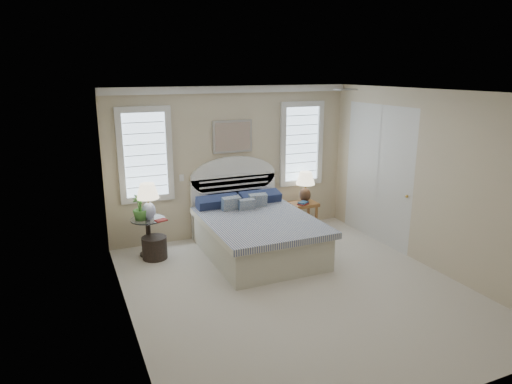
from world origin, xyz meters
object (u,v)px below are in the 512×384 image
object	(u,v)px
lamp_right	(305,183)
side_table_left	(148,233)
nightstand_right	(303,210)
bed	(255,230)
lamp_left	(148,197)
floor_pot	(155,248)

from	to	relation	value
lamp_right	side_table_left	bearing A→B (deg)	-176.96
nightstand_right	lamp_right	xyz separation A→B (m)	(0.06, 0.06, 0.50)
bed	side_table_left	bearing A→B (deg)	160.26
bed	lamp_left	xyz separation A→B (m)	(-1.62, 0.58, 0.61)
bed	lamp_right	world-z (taller)	bed
bed	nightstand_right	world-z (taller)	bed
floor_pot	lamp_left	bearing A→B (deg)	98.54
floor_pot	lamp_right	size ratio (longest dim) A/B	0.68
side_table_left	nightstand_right	size ratio (longest dim) A/B	1.19
floor_pot	lamp_left	xyz separation A→B (m)	(-0.03, 0.18, 0.81)
floor_pot	lamp_right	xyz separation A→B (m)	(2.96, 0.34, 0.71)
nightstand_right	lamp_left	xyz separation A→B (m)	(-2.92, -0.11, 0.61)
lamp_right	lamp_left	bearing A→B (deg)	-176.77
side_table_left	lamp_right	distance (m)	3.06
side_table_left	floor_pot	distance (m)	0.28
lamp_left	nightstand_right	bearing A→B (deg)	2.13
floor_pot	lamp_right	distance (m)	3.06
bed	lamp_left	bearing A→B (deg)	160.23
floor_pot	nightstand_right	bearing A→B (deg)	5.60
bed	side_table_left	xyz separation A→B (m)	(-1.65, 0.59, 0.00)
nightstand_right	bed	bearing A→B (deg)	-151.97
nightstand_right	floor_pot	size ratio (longest dim) A/B	1.32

